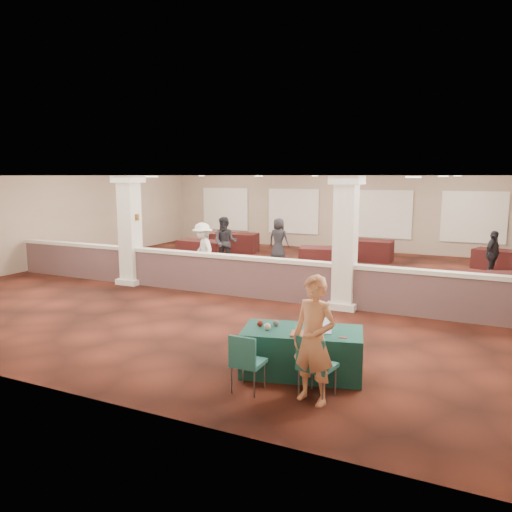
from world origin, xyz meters
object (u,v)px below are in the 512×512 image
at_px(far_table_front_left, 203,250).
at_px(attendee_d, 279,239).
at_px(far_table_front_center, 329,259).
at_px(far_table_back_right, 500,260).
at_px(conf_chair_main, 315,362).
at_px(far_table_front_right, 493,290).
at_px(woman, 314,340).
at_px(attendee_c, 493,255).
at_px(near_table, 302,352).
at_px(conf_chair_side, 246,359).
at_px(far_table_back_left, 234,242).
at_px(attendee_b, 203,251).
at_px(far_table_back_center, 366,250).
at_px(attendee_a, 225,242).

distance_m(far_table_front_left, attendee_d, 2.94).
distance_m(far_table_front_center, far_table_back_right, 5.91).
xyz_separation_m(conf_chair_main, far_table_front_center, (-2.77, 9.61, -0.17)).
bearing_deg(far_table_front_right, woman, -108.13).
xyz_separation_m(conf_chair_main, attendee_c, (2.26, 10.59, 0.19)).
bearing_deg(woman, near_table, 133.98).
height_order(near_table, conf_chair_side, conf_chair_side).
xyz_separation_m(far_table_front_center, far_table_back_left, (-4.87, 2.37, -0.00)).
relative_size(conf_chair_main, attendee_c, 0.63).
bearing_deg(conf_chair_side, far_table_back_right, 74.01).
relative_size(near_table, attendee_c, 1.28).
height_order(far_table_front_center, far_table_back_right, far_table_front_center).
bearing_deg(far_table_front_right, attendee_d, 152.10).
height_order(far_table_front_left, far_table_back_right, far_table_front_left).
relative_size(conf_chair_side, attendee_b, 0.51).
bearing_deg(far_table_back_center, far_table_back_right, 0.84).
relative_size(woman, attendee_b, 1.04).
xyz_separation_m(woman, far_table_front_left, (-7.78, 9.70, -0.55)).
xyz_separation_m(far_table_front_left, attendee_a, (1.55, -1.00, 0.51)).
distance_m(conf_chair_main, far_table_back_center, 12.36).
bearing_deg(far_table_back_left, near_table, -57.38).
xyz_separation_m(far_table_front_center, attendee_a, (-3.45, -1.00, 0.49)).
bearing_deg(attendee_a, conf_chair_main, -70.51).
xyz_separation_m(near_table, far_table_front_center, (-2.28, 8.80, 0.03)).
relative_size(near_table, attendee_b, 1.09).
xyz_separation_m(far_table_back_center, attendee_b, (-3.83, -5.58, 0.49)).
relative_size(conf_chair_main, far_table_front_center, 0.49).
bearing_deg(attendee_d, far_table_back_left, -23.28).
distance_m(far_table_back_center, far_table_back_right, 4.60).
relative_size(far_table_front_center, attendee_c, 1.29).
distance_m(far_table_front_center, attendee_d, 2.70).
distance_m(far_table_front_right, attendee_b, 8.24).
height_order(woman, far_table_front_left, woman).
bearing_deg(far_table_front_left, attendee_a, -32.85).
bearing_deg(conf_chair_side, attendee_d, 110.16).
height_order(conf_chair_side, attendee_c, attendee_c).
xyz_separation_m(conf_chair_main, far_table_front_right, (2.31, 6.91, -0.16)).
height_order(near_table, conf_chair_main, conf_chair_main).
relative_size(far_table_front_center, far_table_back_right, 1.15).
xyz_separation_m(far_table_front_left, far_table_front_center, (4.99, 0.00, 0.02)).
bearing_deg(attendee_a, far_table_back_right, 6.32).
bearing_deg(far_table_back_left, attendee_b, -72.21).
distance_m(conf_chair_side, attendee_b, 8.45).
relative_size(near_table, far_table_front_right, 0.97).
xyz_separation_m(woman, far_table_back_left, (-7.65, 12.07, -0.53)).
xyz_separation_m(woman, attendee_a, (-6.23, 8.70, -0.03)).
relative_size(far_table_front_left, far_table_front_right, 0.94).
xyz_separation_m(woman, far_table_front_center, (-2.78, 9.70, -0.53)).
distance_m(far_table_front_center, far_table_back_center, 2.67).
height_order(far_table_front_center, attendee_c, attendee_c).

